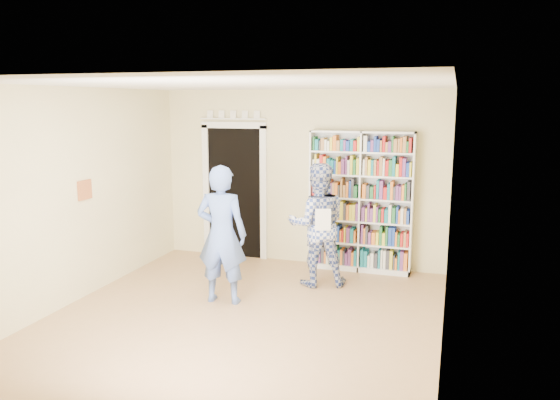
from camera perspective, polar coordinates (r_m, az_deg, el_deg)
name	(u,v)px	position (r m, az deg, el deg)	size (l,w,h in m)	color
floor	(242,320)	(6.56, -4.03, -12.36)	(5.00, 5.00, 0.00)	#A57B4F
ceiling	(239,85)	(6.06, -4.35, 11.94)	(5.00, 5.00, 0.00)	white
wall_back	(300,178)	(8.50, 2.15, 2.35)	(4.50, 4.50, 0.00)	beige
wall_left	(73,196)	(7.30, -20.78, 0.38)	(5.00, 5.00, 0.00)	beige
wall_right	(448,220)	(5.73, 17.18, -1.98)	(5.00, 5.00, 0.00)	beige
bookshelf	(361,201)	(8.19, 8.44, -0.12)	(1.53, 0.29, 2.10)	white
doorway	(235,185)	(8.87, -4.76, 1.53)	(1.10, 0.08, 2.43)	black
wall_art	(85,190)	(7.44, -19.73, 1.00)	(0.03, 0.25, 0.25)	brown
man_blue	(222,235)	(6.87, -6.11, -3.61)	(0.64, 0.42, 1.76)	#5471BC
man_plaid	(317,225)	(7.51, 3.94, -2.59)	(0.83, 0.64, 1.70)	navy
paper_sheet	(323,220)	(7.19, 4.52, -2.07)	(0.21, 0.01, 0.29)	white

